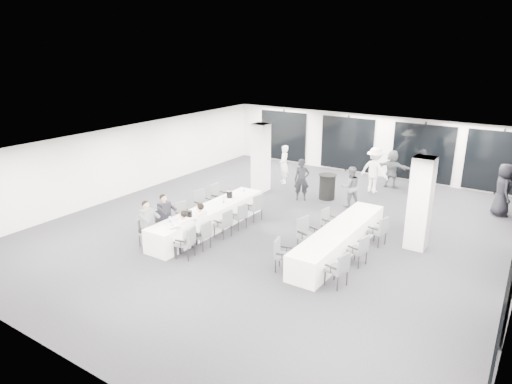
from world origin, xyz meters
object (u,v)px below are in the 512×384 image
Objects in this scene: chair_main_left_fourth at (202,203)px; chair_side_left_far at (328,220)px; banquet_table_side at (339,240)px; standing_guest_b at (350,184)px; cocktail_table at (327,187)px; chair_main_left_mid at (183,213)px; chair_main_right_mid at (225,222)px; standing_guest_d at (422,169)px; chair_side_right_mid at (360,248)px; chair_main_right_second at (203,234)px; chair_side_right_near at (339,268)px; standing_guest_a at (302,177)px; chair_side_right_far at (380,229)px; standing_guest_c at (375,167)px; chair_main_left_near at (146,230)px; standing_guest_h at (418,200)px; ice_bucket_near at (189,215)px; banquet_table_main at (209,219)px; chair_side_left_mid at (306,233)px; chair_side_left_near at (282,253)px; chair_main_left_second at (163,221)px; standing_guest_e at (504,186)px; chair_main_right_near at (187,241)px; chair_main_right_fourth at (240,215)px; standing_guest_g at (284,162)px; chair_main_left_far at (218,196)px; chair_main_right_far at (255,206)px.

chair_main_left_fourth is 1.19× the size of chair_side_left_far.
banquet_table_side is 2.83× the size of standing_guest_b.
cocktail_table is 1.13× the size of chair_main_left_mid.
standing_guest_d reaches higher than chair_main_right_mid.
chair_side_right_mid reaches higher than chair_main_left_mid.
chair_main_right_second is 4.27m from chair_side_right_near.
chair_main_left_fourth is 4.20m from standing_guest_a.
standing_guest_c reaches higher than chair_side_right_far.
standing_guest_a is (1.92, 6.39, 0.44)m from chair_main_left_near.
standing_guest_h is (6.50, 4.17, 0.50)m from chair_main_left_mid.
standing_guest_d is 9.98m from ice_bucket_near.
chair_side_left_mid is at bearing 4.89° from banquet_table_main.
chair_side_left_near is at bearing 53.49° from standing_guest_b.
standing_guest_a is at bearing 161.20° from chair_main_left_second.
chair_main_left_fourth is at bearing 2.51° from standing_guest_d.
chair_side_left_mid is 1.50m from chair_side_left_far.
chair_side_right_near is 0.44× the size of standing_guest_c.
standing_guest_e reaches higher than chair_main_left_mid.
chair_main_right_mid is 0.43× the size of standing_guest_d.
chair_side_left_far is 2.95m from standing_guest_b.
chair_main_right_mid is at bearing -41.50° from chair_side_left_far.
chair_side_right_mid is at bearing 104.34° from chair_side_left_mid.
chair_main_right_near is 0.91× the size of chair_side_left_mid.
chair_main_right_fourth is 5.60m from standing_guest_g.
standing_guest_d reaches higher than chair_side_right_mid.
standing_guest_g reaches higher than cocktail_table.
chair_main_right_near is 0.71m from chair_main_right_second.
banquet_table_side is at bearing -76.94° from standing_guest_a.
chair_main_left_far reaches higher than chair_side_right_near.
chair_main_left_second is 0.52× the size of standing_guest_b.
standing_guest_b is at bearing 144.67° from chair_main_left_fourth.
ice_bucket_near is at bearing 115.18° from standing_guest_e.
chair_side_right_near is 0.50× the size of standing_guest_a.
chair_main_left_fourth is 5.94m from chair_side_right_mid.
chair_main_left_fourth reaches higher than banquet_table_main.
standing_guest_c reaches higher than chair_side_left_near.
chair_main_left_mid is 6.31m from standing_guest_b.
chair_main_right_fourth is at bearing 107.92° from standing_guest_h.
chair_main_right_fourth is at bearing 36.44° from banquet_table_main.
standing_guest_h is (4.85, 3.22, 0.50)m from chair_main_right_fourth.
standing_guest_a is at bearing 70.65° from chair_side_right_far.
chair_main_right_near is 0.51× the size of standing_guest_a.
chair_main_right_far is 2.91m from standing_guest_a.
chair_main_right_fourth is 3.15m from chair_side_left_near.
chair_main_left_mid is 0.94× the size of chair_main_right_near.
standing_guest_a is at bearing 160.71° from chair_main_left_fourth.
chair_main_right_mid is at bearing -168.82° from chair_main_right_fourth.
chair_side_right_near is 0.43× the size of standing_guest_e.
standing_guest_d is (1.33, 5.96, 0.56)m from chair_side_left_far.
standing_guest_h is at bearing 34.03° from banquet_table_main.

